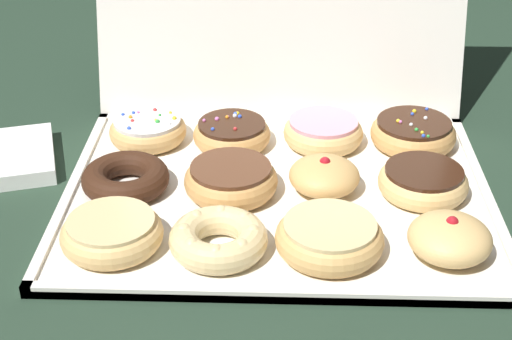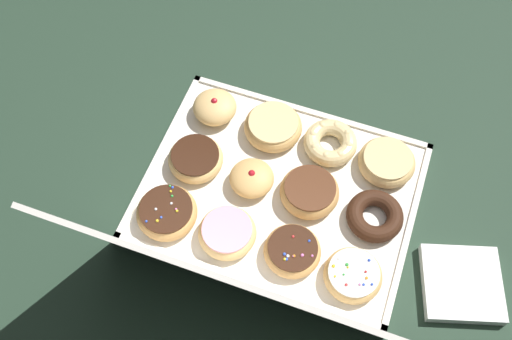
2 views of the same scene
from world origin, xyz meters
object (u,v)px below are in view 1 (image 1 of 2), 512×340
(chocolate_frosted_donut_5, at_px, (232,179))
(jelly_filled_donut_6, at_px, (325,176))
(jelly_filled_donut_3, at_px, (451,238))
(pink_frosted_donut_10, at_px, (324,132))
(chocolate_cake_ring_donut_4, at_px, (126,180))
(glazed_ring_donut_0, at_px, (113,233))
(sprinkle_donut_9, at_px, (233,133))
(chocolate_frosted_donut_7, at_px, (424,182))
(donut_box, at_px, (279,195))
(cruller_donut_1, at_px, (220,238))
(napkin_stack, at_px, (1,159))
(sprinkle_donut_8, at_px, (149,130))
(glazed_ring_donut_2, at_px, (331,237))
(sprinkle_donut_11, at_px, (414,133))

(chocolate_frosted_donut_5, relative_size, jelly_filled_donut_6, 1.32)
(jelly_filled_donut_3, relative_size, pink_frosted_donut_10, 0.83)
(jelly_filled_donut_3, height_order, chocolate_cake_ring_donut_4, jelly_filled_donut_3)
(glazed_ring_donut_0, distance_m, sprinkle_donut_9, 0.27)
(jelly_filled_donut_3, relative_size, chocolate_frosted_donut_7, 0.83)
(jelly_filled_donut_3, distance_m, jelly_filled_donut_6, 0.19)
(donut_box, distance_m, cruller_donut_1, 0.15)
(cruller_donut_1, bearing_deg, napkin_stack, 147.28)
(glazed_ring_donut_0, bearing_deg, sprinkle_donut_8, 89.64)
(donut_box, relative_size, chocolate_frosted_donut_7, 4.77)
(glazed_ring_donut_2, bearing_deg, chocolate_frosted_donut_7, 45.66)
(chocolate_frosted_donut_5, distance_m, napkin_stack, 0.33)
(jelly_filled_donut_3, height_order, sprinkle_donut_11, jelly_filled_donut_3)
(donut_box, bearing_deg, pink_frosted_donut_10, 64.30)
(chocolate_cake_ring_donut_4, height_order, sprinkle_donut_8, sprinkle_donut_8)
(glazed_ring_donut_0, height_order, pink_frosted_donut_10, same)
(donut_box, xyz_separation_m, glazed_ring_donut_0, (-0.18, -0.12, 0.02))
(glazed_ring_donut_0, distance_m, pink_frosted_donut_10, 0.35)
(chocolate_frosted_donut_7, bearing_deg, glazed_ring_donut_0, -161.42)
(glazed_ring_donut_2, bearing_deg, napkin_stack, 155.65)
(cruller_donut_1, height_order, napkin_stack, cruller_donut_1)
(glazed_ring_donut_0, xyz_separation_m, pink_frosted_donut_10, (0.25, 0.25, 0.00))
(jelly_filled_donut_6, bearing_deg, sprinkle_donut_9, 136.43)
(chocolate_cake_ring_donut_4, xyz_separation_m, chocolate_frosted_donut_7, (0.37, 0.00, 0.00))
(glazed_ring_donut_2, bearing_deg, donut_box, 114.90)
(pink_frosted_donut_10, bearing_deg, chocolate_cake_ring_donut_4, -152.40)
(cruller_donut_1, relative_size, sprinkle_donut_9, 1.03)
(chocolate_frosted_donut_7, bearing_deg, napkin_stack, 172.68)
(chocolate_frosted_donut_5, bearing_deg, donut_box, 5.46)
(chocolate_frosted_donut_5, xyz_separation_m, sprinkle_donut_8, (-0.12, 0.13, -0.00))
(chocolate_frosted_donut_5, relative_size, pink_frosted_donut_10, 1.06)
(jelly_filled_donut_6, xyz_separation_m, pink_frosted_donut_10, (0.00, 0.12, -0.00))
(sprinkle_donut_11, bearing_deg, sprinkle_donut_9, -178.31)
(sprinkle_donut_8, bearing_deg, sprinkle_donut_11, -0.02)
(glazed_ring_donut_0, height_order, sprinkle_donut_9, sprinkle_donut_9)
(cruller_donut_1, relative_size, pink_frosted_donut_10, 1.00)
(cruller_donut_1, xyz_separation_m, chocolate_frosted_donut_5, (0.01, 0.12, 0.00))
(jelly_filled_donut_3, xyz_separation_m, sprinkle_donut_8, (-0.37, 0.26, -0.00))
(donut_box, relative_size, sprinkle_donut_9, 4.96)
(donut_box, xyz_separation_m, napkin_stack, (-0.37, 0.07, 0.01))
(chocolate_frosted_donut_7, bearing_deg, glazed_ring_donut_2, -134.34)
(glazed_ring_donut_0, bearing_deg, chocolate_cake_ring_donut_4, 93.21)
(chocolate_frosted_donut_7, relative_size, sprinkle_donut_9, 1.04)
(chocolate_cake_ring_donut_4, bearing_deg, chocolate_frosted_donut_5, -0.98)
(glazed_ring_donut_0, bearing_deg, glazed_ring_donut_2, -0.57)
(chocolate_frosted_donut_5, xyz_separation_m, jelly_filled_donut_6, (0.12, 0.01, 0.00))
(glazed_ring_donut_0, height_order, chocolate_cake_ring_donut_4, glazed_ring_donut_0)
(donut_box, xyz_separation_m, chocolate_cake_ring_donut_4, (-0.19, -0.00, 0.02))
(sprinkle_donut_8, height_order, sprinkle_donut_9, same)
(jelly_filled_donut_3, relative_size, sprinkle_donut_9, 0.86)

